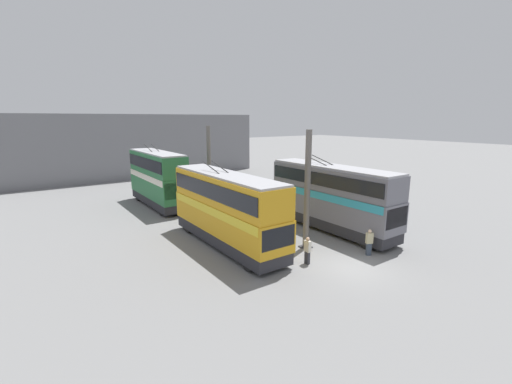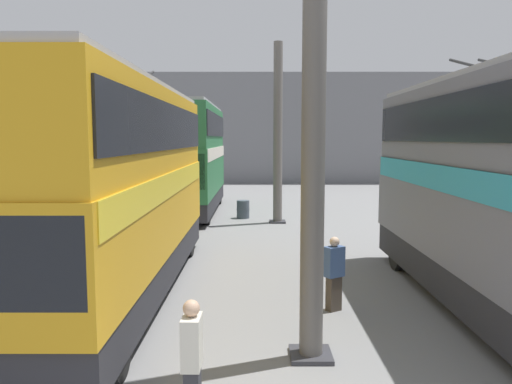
{
  "view_description": "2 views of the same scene",
  "coord_description": "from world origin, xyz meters",
  "px_view_note": "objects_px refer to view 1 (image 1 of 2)",
  "views": [
    {
      "loc": [
        -12.05,
        15.39,
        8.58
      ],
      "look_at": [
        8.25,
        1.1,
        3.24
      ],
      "focal_mm": 24.0,
      "sensor_mm": 36.0,
      "label": 1
    },
    {
      "loc": [
        -4.26,
        0.93,
        3.73
      ],
      "look_at": [
        11.9,
        0.95,
        2.0
      ],
      "focal_mm": 35.0,
      "sensor_mm": 36.0,
      "label": 2
    }
  ],
  "objects_px": {
    "bus_right_far": "(158,176)",
    "oil_drum": "(190,202)",
    "person_by_left_row": "(369,242)",
    "person_aisle_midway": "(291,225)",
    "bus_left_near": "(331,194)",
    "person_by_right_row": "(307,250)",
    "bus_right_near": "(226,206)"
  },
  "relations": [
    {
      "from": "bus_right_far",
      "to": "oil_drum",
      "type": "height_order",
      "value": "bus_right_far"
    },
    {
      "from": "person_by_left_row",
      "to": "oil_drum",
      "type": "bearing_deg",
      "value": 37.78
    },
    {
      "from": "person_aisle_midway",
      "to": "bus_left_near",
      "type": "bearing_deg",
      "value": -132.47
    },
    {
      "from": "bus_left_near",
      "to": "bus_right_far",
      "type": "bearing_deg",
      "value": 28.87
    },
    {
      "from": "person_by_right_row",
      "to": "oil_drum",
      "type": "xyz_separation_m",
      "value": [
        17.09,
        -0.2,
        -0.47
      ]
    },
    {
      "from": "person_by_left_row",
      "to": "person_aisle_midway",
      "type": "distance_m",
      "value": 5.88
    },
    {
      "from": "bus_right_far",
      "to": "person_by_left_row",
      "type": "bearing_deg",
      "value": -162.0
    },
    {
      "from": "bus_right_near",
      "to": "person_aisle_midway",
      "type": "relative_size",
      "value": 6.91
    },
    {
      "from": "person_by_right_row",
      "to": "bus_left_near",
      "type": "bearing_deg",
      "value": 33.04
    },
    {
      "from": "bus_right_far",
      "to": "person_aisle_midway",
      "type": "bearing_deg",
      "value": -161.23
    },
    {
      "from": "bus_right_near",
      "to": "person_by_left_row",
      "type": "distance_m",
      "value": 9.57
    },
    {
      "from": "bus_right_near",
      "to": "person_by_right_row",
      "type": "xyz_separation_m",
      "value": [
        -5.42,
        -2.4,
        -1.96
      ]
    },
    {
      "from": "bus_right_far",
      "to": "person_aisle_midway",
      "type": "relative_size",
      "value": 6.08
    },
    {
      "from": "bus_left_near",
      "to": "person_by_left_row",
      "type": "distance_m",
      "value": 5.67
    },
    {
      "from": "person_by_left_row",
      "to": "oil_drum",
      "type": "height_order",
      "value": "person_by_left_row"
    },
    {
      "from": "bus_right_far",
      "to": "oil_drum",
      "type": "xyz_separation_m",
      "value": [
        -1.76,
        -2.6,
        -2.65
      ]
    },
    {
      "from": "person_aisle_midway",
      "to": "oil_drum",
      "type": "bearing_deg",
      "value": -21.29
    },
    {
      "from": "person_aisle_midway",
      "to": "oil_drum",
      "type": "xyz_separation_m",
      "value": [
        12.72,
        2.32,
        -0.44
      ]
    },
    {
      "from": "person_by_right_row",
      "to": "person_aisle_midway",
      "type": "bearing_deg",
      "value": 61.07
    },
    {
      "from": "bus_right_far",
      "to": "person_by_right_row",
      "type": "xyz_separation_m",
      "value": [
        -18.85,
        -2.4,
        -2.19
      ]
    },
    {
      "from": "bus_right_near",
      "to": "person_by_left_row",
      "type": "height_order",
      "value": "bus_right_near"
    },
    {
      "from": "bus_left_near",
      "to": "person_aisle_midway",
      "type": "height_order",
      "value": "bus_left_near"
    },
    {
      "from": "bus_right_near",
      "to": "oil_drum",
      "type": "height_order",
      "value": "bus_right_near"
    },
    {
      "from": "bus_right_near",
      "to": "person_by_left_row",
      "type": "bearing_deg",
      "value": -135.71
    },
    {
      "from": "bus_left_near",
      "to": "oil_drum",
      "type": "xyz_separation_m",
      "value": [
        13.38,
        5.75,
        -2.48
      ]
    },
    {
      "from": "bus_right_near",
      "to": "bus_right_far",
      "type": "relative_size",
      "value": 1.14
    },
    {
      "from": "bus_left_near",
      "to": "bus_right_near",
      "type": "relative_size",
      "value": 1.01
    },
    {
      "from": "bus_right_near",
      "to": "bus_left_near",
      "type": "bearing_deg",
      "value": -101.57
    },
    {
      "from": "bus_right_far",
      "to": "person_aisle_midway",
      "type": "xyz_separation_m",
      "value": [
        -14.49,
        -4.92,
        -2.22
      ]
    },
    {
      "from": "bus_right_near",
      "to": "bus_right_far",
      "type": "height_order",
      "value": "bus_right_far"
    },
    {
      "from": "bus_right_far",
      "to": "person_by_right_row",
      "type": "relative_size",
      "value": 5.91
    },
    {
      "from": "bus_left_near",
      "to": "bus_right_near",
      "type": "height_order",
      "value": "bus_left_near"
    }
  ]
}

